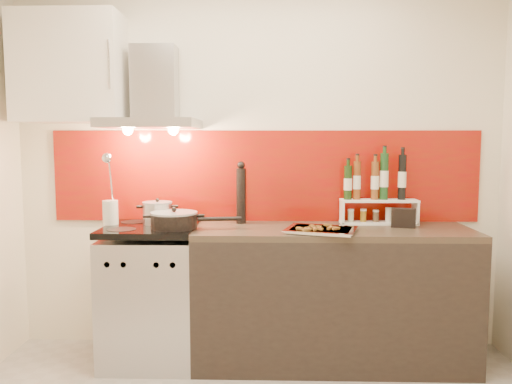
{
  "coord_description": "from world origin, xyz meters",
  "views": [
    {
      "loc": [
        0.08,
        -2.13,
        1.46
      ],
      "look_at": [
        0.0,
        0.95,
        1.15
      ],
      "focal_mm": 35.0,
      "sensor_mm": 36.0,
      "label": 1
    }
  ],
  "objects_px": {
    "stock_pot": "(158,213)",
    "saute_pan": "(175,220)",
    "range_stove": "(152,295)",
    "counter": "(332,295)",
    "pepper_mill": "(241,194)",
    "baking_tray": "(321,229)"
  },
  "relations": [
    {
      "from": "stock_pot",
      "to": "saute_pan",
      "type": "distance_m",
      "value": 0.23
    },
    {
      "from": "range_stove",
      "to": "stock_pot",
      "type": "distance_m",
      "value": 0.55
    },
    {
      "from": "range_stove",
      "to": "stock_pot",
      "type": "height_order",
      "value": "stock_pot"
    },
    {
      "from": "stock_pot",
      "to": "saute_pan",
      "type": "bearing_deg",
      "value": -49.05
    },
    {
      "from": "counter",
      "to": "pepper_mill",
      "type": "height_order",
      "value": "pepper_mill"
    },
    {
      "from": "pepper_mill",
      "to": "counter",
      "type": "bearing_deg",
      "value": -15.68
    },
    {
      "from": "stock_pot",
      "to": "pepper_mill",
      "type": "distance_m",
      "value": 0.58
    },
    {
      "from": "counter",
      "to": "baking_tray",
      "type": "distance_m",
      "value": 0.5
    },
    {
      "from": "range_stove",
      "to": "baking_tray",
      "type": "xyz_separation_m",
      "value": [
        1.1,
        -0.15,
        0.47
      ]
    },
    {
      "from": "pepper_mill",
      "to": "baking_tray",
      "type": "xyz_separation_m",
      "value": [
        0.52,
        -0.32,
        -0.19
      ]
    },
    {
      "from": "saute_pan",
      "to": "baking_tray",
      "type": "distance_m",
      "value": 0.93
    },
    {
      "from": "pepper_mill",
      "to": "baking_tray",
      "type": "height_order",
      "value": "pepper_mill"
    },
    {
      "from": "stock_pot",
      "to": "pepper_mill",
      "type": "relative_size",
      "value": 0.47
    },
    {
      "from": "saute_pan",
      "to": "baking_tray",
      "type": "height_order",
      "value": "saute_pan"
    },
    {
      "from": "range_stove",
      "to": "pepper_mill",
      "type": "bearing_deg",
      "value": 16.68
    },
    {
      "from": "range_stove",
      "to": "saute_pan",
      "type": "distance_m",
      "value": 0.56
    },
    {
      "from": "counter",
      "to": "saute_pan",
      "type": "relative_size",
      "value": 3.11
    },
    {
      "from": "range_stove",
      "to": "pepper_mill",
      "type": "distance_m",
      "value": 0.91
    },
    {
      "from": "counter",
      "to": "pepper_mill",
      "type": "distance_m",
      "value": 0.91
    },
    {
      "from": "baking_tray",
      "to": "saute_pan",
      "type": "bearing_deg",
      "value": 176.42
    },
    {
      "from": "range_stove",
      "to": "baking_tray",
      "type": "height_order",
      "value": "baking_tray"
    },
    {
      "from": "stock_pot",
      "to": "pepper_mill",
      "type": "xyz_separation_m",
      "value": [
        0.56,
        0.09,
        0.12
      ]
    }
  ]
}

